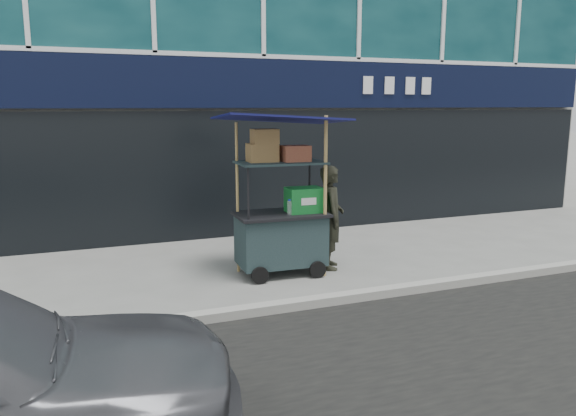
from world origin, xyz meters
name	(u,v)px	position (x,y,z in m)	size (l,w,h in m)	color
ground	(360,294)	(0.00, 0.00, 0.00)	(80.00, 80.00, 0.00)	slate
curb	(367,295)	(0.00, -0.20, 0.06)	(80.00, 0.18, 0.12)	#999890
vendor_cart	(282,219)	(-0.64, 1.27, 0.85)	(1.83, 1.33, 2.41)	black
vendor_man	(331,217)	(0.18, 1.28, 0.80)	(0.58, 0.38, 1.60)	black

